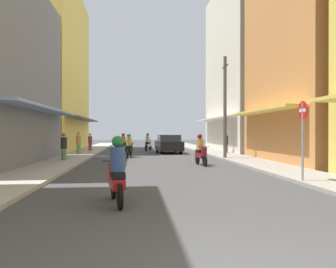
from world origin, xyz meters
TOP-DOWN VIEW (x-y plane):
  - ground_plane at (0.00, 18.64)m, footprint 99.63×99.63m
  - sidewalk_left at (-5.06, 18.64)m, footprint 2.17×53.29m
  - sidewalk_right at (5.06, 18.64)m, footprint 2.17×53.29m
  - building_left_far at (-9.15, 27.20)m, footprint 7.05×13.46m
  - building_right_mid at (9.15, 14.32)m, footprint 7.05×8.90m
  - building_right_far at (9.15, 25.43)m, footprint 7.05×11.45m
  - motorbike_maroon at (2.11, 13.38)m, footprint 0.55×1.81m
  - motorbike_black at (-1.55, 18.98)m, footprint 0.56×1.80m
  - motorbike_green at (-2.05, 24.02)m, footprint 0.73×1.75m
  - motorbike_orange at (1.56, 29.76)m, footprint 0.55×1.81m
  - motorbike_silver at (-0.01, 26.57)m, footprint 0.75×1.74m
  - motorbike_red at (-1.59, 4.67)m, footprint 0.59×1.80m
  - parked_car at (1.46, 23.10)m, footprint 1.95×4.18m
  - pedestrian_far at (-5.09, 15.86)m, footprint 0.34×0.34m
  - pedestrian_crossing at (5.58, 21.29)m, footprint 0.34×0.34m
  - pedestrian_foreground at (-5.11, 20.91)m, footprint 0.34×0.34m
  - pedestrian_midway at (-4.90, 25.32)m, footprint 0.34×0.34m
  - utility_pole at (4.23, 16.61)m, footprint 0.20×1.20m
  - street_sign_no_entry at (4.13, 7.01)m, footprint 0.07×0.60m

SIDE VIEW (x-z plane):
  - ground_plane at x=0.00m, z-range 0.00..0.00m
  - sidewalk_left at x=-5.06m, z-range 0.00..0.12m
  - sidewalk_right at x=5.06m, z-range 0.00..0.12m
  - motorbike_maroon at x=2.11m, z-range -0.09..1.49m
  - motorbike_black at x=-1.55m, z-range -0.09..1.49m
  - motorbike_green at x=-2.05m, z-range -0.09..1.49m
  - motorbike_orange at x=1.56m, z-range -0.09..1.49m
  - motorbike_silver at x=-0.01m, z-range -0.09..1.49m
  - motorbike_red at x=-1.59m, z-range -0.09..1.49m
  - parked_car at x=1.46m, z-range 0.01..1.46m
  - pedestrian_midway at x=-4.90m, z-range 0.00..1.57m
  - pedestrian_far at x=-5.09m, z-range 0.00..1.62m
  - pedestrian_crossing at x=5.58m, z-range 0.00..1.65m
  - pedestrian_foreground at x=-5.11m, z-range 0.00..1.68m
  - street_sign_no_entry at x=4.13m, z-range 0.39..3.04m
  - utility_pole at x=4.23m, z-range 0.08..6.29m
  - building_left_far at x=-9.15m, z-range -0.01..14.18m
  - building_right_far at x=9.15m, z-range -0.01..14.55m
  - building_right_mid at x=9.15m, z-range -0.01..15.83m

